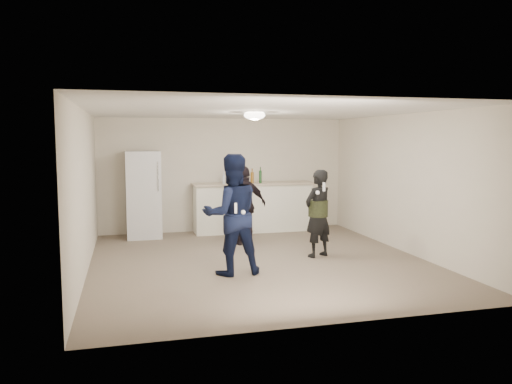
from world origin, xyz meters
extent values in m
plane|color=#6B5B4C|center=(0.00, 0.00, 0.00)|extent=(6.00, 6.00, 0.00)
plane|color=silver|center=(0.00, 0.00, 2.50)|extent=(6.00, 6.00, 0.00)
plane|color=beige|center=(0.00, 3.00, 1.25)|extent=(6.00, 0.00, 6.00)
plane|color=beige|center=(0.00, -3.00, 1.25)|extent=(6.00, 0.00, 6.00)
plane|color=beige|center=(-2.75, 0.00, 1.25)|extent=(0.00, 6.00, 6.00)
plane|color=beige|center=(2.75, 0.00, 1.25)|extent=(0.00, 6.00, 6.00)
cube|color=white|center=(0.58, 2.67, 0.53)|extent=(2.60, 0.56, 1.05)
cube|color=#C4B098|center=(0.58, 2.67, 1.07)|extent=(2.68, 0.64, 0.04)
cube|color=white|center=(-1.80, 2.60, 0.90)|extent=(0.70, 0.70, 1.80)
cylinder|color=silver|center=(-1.52, 2.23, 1.30)|extent=(0.02, 0.02, 0.60)
ellipsoid|color=white|center=(0.00, 0.30, 2.45)|extent=(0.36, 0.36, 0.16)
cylinder|color=silver|center=(0.23, 2.74, 1.18)|extent=(0.08, 0.08, 0.17)
imported|color=#0F193F|center=(-0.61, -0.67, 0.91)|extent=(0.93, 0.74, 1.83)
imported|color=black|center=(1.08, 0.05, 0.76)|extent=(0.65, 0.55, 1.52)
cylinder|color=#2D3A1A|center=(1.08, 0.05, 0.85)|extent=(0.34, 0.34, 0.28)
imported|color=black|center=(0.08, 1.39, 0.77)|extent=(0.96, 0.57, 1.53)
cube|color=silver|center=(-0.61, -0.95, 1.05)|extent=(0.04, 0.04, 0.15)
sphere|color=white|center=(-0.49, -0.92, 0.98)|extent=(0.07, 0.07, 0.07)
cube|color=silver|center=(1.08, -0.20, 1.25)|extent=(0.04, 0.04, 0.15)
sphere|color=white|center=(0.98, -0.17, 1.15)|extent=(0.07, 0.07, 0.07)
cylinder|color=brown|center=(0.53, 2.58, 1.21)|extent=(0.07, 0.07, 0.24)
cylinder|color=#124116|center=(0.71, 2.55, 1.23)|extent=(0.06, 0.06, 0.27)
cylinder|color=white|center=(-0.10, 2.59, 1.18)|extent=(0.07, 0.07, 0.19)
cylinder|color=#936315|center=(0.31, 2.68, 1.18)|extent=(0.08, 0.08, 0.19)
cylinder|color=#134429|center=(0.09, 2.83, 1.20)|extent=(0.07, 0.07, 0.23)
camera|label=1|loc=(-2.12, -7.96, 2.04)|focal=35.00mm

